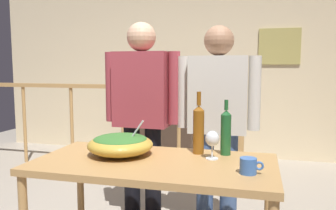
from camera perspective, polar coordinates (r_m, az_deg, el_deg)
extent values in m
cube|color=beige|center=(5.10, 3.71, 7.16)|extent=(6.05, 0.10, 2.73)
cube|color=tan|center=(4.96, 18.00, 9.23)|extent=(0.55, 0.03, 0.49)
cylinder|color=#B2844C|center=(5.04, -22.67, -3.05)|extent=(0.04, 0.04, 1.03)
cylinder|color=#B2844C|center=(4.64, -15.65, -3.56)|extent=(0.04, 0.04, 1.03)
cylinder|color=#B2844C|center=(4.33, -7.46, -4.09)|extent=(0.04, 0.04, 1.03)
cylinder|color=#B2844C|center=(4.12, 1.80, -4.58)|extent=(0.04, 0.04, 1.03)
cylinder|color=#B2844C|center=(4.02, 11.79, -4.98)|extent=(0.04, 0.04, 1.03)
cube|color=#B2844C|center=(4.41, -11.86, 3.07)|extent=(3.64, 0.07, 0.05)
cube|color=#B2844C|center=(4.01, 11.80, -4.28)|extent=(0.10, 0.10, 1.13)
cube|color=#38281E|center=(4.94, -0.91, -5.66)|extent=(0.90, 0.40, 0.53)
cube|color=black|center=(4.89, -0.91, -2.52)|extent=(0.20, 0.12, 0.02)
cylinder|color=black|center=(4.88, -0.91, -1.94)|extent=(0.03, 0.03, 0.08)
cube|color=black|center=(4.83, -1.01, 0.20)|extent=(0.52, 0.06, 0.29)
cube|color=black|center=(4.81, -1.10, 0.17)|extent=(0.48, 0.01, 0.26)
cube|color=#B2844C|center=(2.08, -2.34, -9.75)|extent=(1.43, 0.72, 0.04)
cylinder|color=#B2844C|center=(2.73, -14.29, -14.14)|extent=(0.05, 0.05, 0.70)
ellipsoid|color=gold|center=(2.20, -7.91, -6.58)|extent=(0.41, 0.41, 0.13)
ellipsoid|color=#38702D|center=(2.19, -7.92, -5.66)|extent=(0.34, 0.34, 0.06)
cylinder|color=silver|center=(2.16, -5.90, -5.19)|extent=(0.15, 0.01, 0.21)
cylinder|color=silver|center=(2.12, 7.30, -8.78)|extent=(0.08, 0.08, 0.01)
cylinder|color=silver|center=(2.11, 7.32, -7.63)|extent=(0.01, 0.01, 0.08)
ellipsoid|color=silver|center=(2.09, 7.35, -5.52)|extent=(0.09, 0.09, 0.09)
cylinder|color=brown|center=(2.22, 5.09, -4.50)|extent=(0.07, 0.07, 0.28)
cone|color=brown|center=(2.19, 5.13, -0.50)|extent=(0.07, 0.07, 0.03)
cylinder|color=brown|center=(2.19, 5.15, 1.07)|extent=(0.03, 0.03, 0.09)
cylinder|color=#1E5628|center=(2.21, 9.56, -4.90)|extent=(0.07, 0.07, 0.26)
cone|color=#1E5628|center=(2.18, 9.63, -1.22)|extent=(0.07, 0.07, 0.03)
cylinder|color=#1E5628|center=(2.18, 9.65, 0.01)|extent=(0.02, 0.02, 0.06)
cylinder|color=#3866B2|center=(1.87, 13.15, -9.80)|extent=(0.09, 0.09, 0.08)
torus|color=#3866B2|center=(1.86, 14.90, -9.73)|extent=(0.05, 0.01, 0.05)
cylinder|color=black|center=(2.82, -2.49, -11.86)|extent=(0.13, 0.13, 0.83)
cylinder|color=black|center=(2.88, -5.95, -11.50)|extent=(0.13, 0.13, 0.83)
cube|color=#9E3842|center=(2.72, -4.36, 2.62)|extent=(0.43, 0.23, 0.59)
cylinder|color=#9E3842|center=(2.64, 1.02, 2.84)|extent=(0.09, 0.09, 0.56)
cylinder|color=#9E3842|center=(2.82, -9.40, 2.99)|extent=(0.09, 0.09, 0.56)
sphere|color=#D8A884|center=(2.72, -4.44, 11.20)|extent=(0.23, 0.23, 0.23)
cylinder|color=#3D5684|center=(2.72, 10.00, -12.89)|extent=(0.13, 0.13, 0.81)
cylinder|color=#3D5684|center=(2.74, 6.14, -12.72)|extent=(0.13, 0.13, 0.81)
cube|color=beige|center=(2.59, 8.31, 1.74)|extent=(0.43, 0.23, 0.57)
cylinder|color=beige|center=(2.58, 14.15, 1.91)|extent=(0.09, 0.09, 0.54)
cylinder|color=beige|center=(2.62, 2.57, 2.17)|extent=(0.09, 0.09, 0.54)
sphere|color=#A37556|center=(2.58, 8.45, 10.52)|extent=(0.22, 0.22, 0.22)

